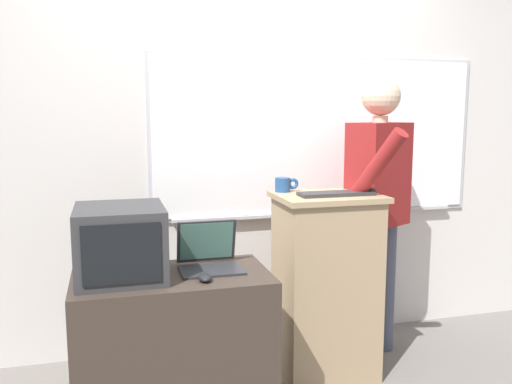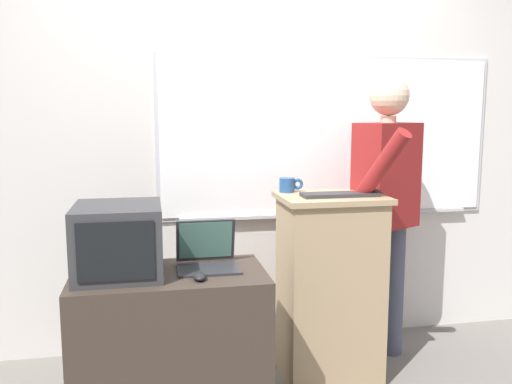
# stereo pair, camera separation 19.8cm
# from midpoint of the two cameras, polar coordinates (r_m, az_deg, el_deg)

# --- Properties ---
(back_wall) EXTENTS (6.40, 0.17, 2.64)m
(back_wall) POSITION_cam_midpoint_polar(r_m,az_deg,el_deg) (3.47, -2.86, 5.40)
(back_wall) COLOR silver
(back_wall) RESTS_ON ground_plane
(lectern_podium) EXTENTS (0.57, 0.45, 1.05)m
(lectern_podium) POSITION_cam_midpoint_polar(r_m,az_deg,el_deg) (3.13, 5.54, -9.73)
(lectern_podium) COLOR tan
(lectern_podium) RESTS_ON ground_plane
(side_desk) EXTENTS (0.91, 0.52, 0.75)m
(side_desk) POSITION_cam_midpoint_polar(r_m,az_deg,el_deg) (2.74, -10.79, -16.06)
(side_desk) COLOR #382D26
(side_desk) RESTS_ON ground_plane
(person_presenter) EXTENTS (0.56, 0.67, 1.71)m
(person_presenter) POSITION_cam_midpoint_polar(r_m,az_deg,el_deg) (3.32, 11.09, -0.64)
(person_presenter) COLOR #474C60
(person_presenter) RESTS_ON ground_plane
(laptop) EXTENTS (0.30, 0.27, 0.23)m
(laptop) POSITION_cam_midpoint_polar(r_m,az_deg,el_deg) (2.68, -7.14, -6.44)
(laptop) COLOR #28282D
(laptop) RESTS_ON side_desk
(wireless_keyboard) EXTENTS (0.41, 0.13, 0.02)m
(wireless_keyboard) POSITION_cam_midpoint_polar(r_m,az_deg,el_deg) (2.97, 6.55, -0.19)
(wireless_keyboard) COLOR #2D2D30
(wireless_keyboard) RESTS_ON lectern_podium
(computer_mouse_by_laptop) EXTENTS (0.06, 0.10, 0.03)m
(computer_mouse_by_laptop) POSITION_cam_midpoint_polar(r_m,az_deg,el_deg) (2.48, -7.72, -8.93)
(computer_mouse_by_laptop) COLOR black
(computer_mouse_by_laptop) RESTS_ON side_desk
(computer_mouse_by_keyboard) EXTENTS (0.06, 0.10, 0.03)m
(computer_mouse_by_keyboard) POSITION_cam_midpoint_polar(r_m,az_deg,el_deg) (3.06, 10.13, 0.13)
(computer_mouse_by_keyboard) COLOR black
(computer_mouse_by_keyboard) RESTS_ON lectern_podium
(crt_monitor) EXTENTS (0.40, 0.44, 0.33)m
(crt_monitor) POSITION_cam_midpoint_polar(r_m,az_deg,el_deg) (2.58, -16.25, -5.13)
(crt_monitor) COLOR #333335
(crt_monitor) RESTS_ON side_desk
(coffee_mug) EXTENTS (0.14, 0.09, 0.08)m
(coffee_mug) POSITION_cam_midpoint_polar(r_m,az_deg,el_deg) (3.08, 1.11, 0.77)
(coffee_mug) COLOR #234C84
(coffee_mug) RESTS_ON lectern_podium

